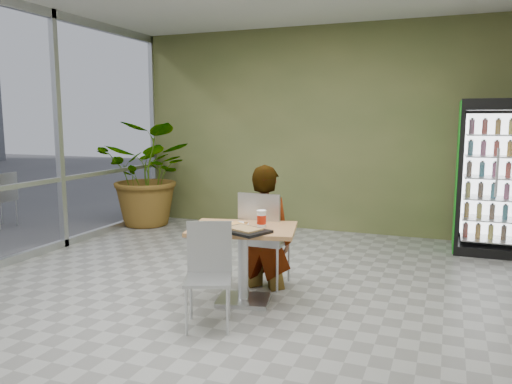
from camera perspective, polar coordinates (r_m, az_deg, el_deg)
ground at (r=4.98m, az=-3.71°, el=-12.50°), size 7.00×7.00×0.00m
room_envelope at (r=4.66m, az=-3.89°, el=6.22°), size 6.00×7.00×3.20m
dining_table at (r=4.82m, az=-1.48°, el=-6.49°), size 1.12×0.90×0.75m
chair_far at (r=5.22m, az=0.76°, el=-4.64°), size 0.46×0.46×1.02m
chair_near at (r=4.37m, az=-5.41°, el=-8.32°), size 0.51×0.52×0.89m
seated_woman at (r=5.29m, az=0.98°, el=-5.52°), size 0.60×0.39×1.61m
pizza_plate at (r=4.86m, az=-2.34°, el=-3.60°), size 0.36×0.29×0.03m
soda_cup at (r=4.76m, az=0.64°, el=-3.09°), size 0.09×0.09×0.16m
napkin_stack at (r=4.72m, az=-5.05°, el=-4.07°), size 0.20×0.20×0.02m
cafeteria_tray at (r=4.55m, az=-1.34°, el=-4.45°), size 0.52×0.46×0.02m
beverage_fridge at (r=7.25m, az=25.54°, el=1.52°), size 0.93×0.72×2.02m
potted_plant at (r=8.49m, az=-12.03°, el=2.04°), size 1.71×1.53×1.73m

